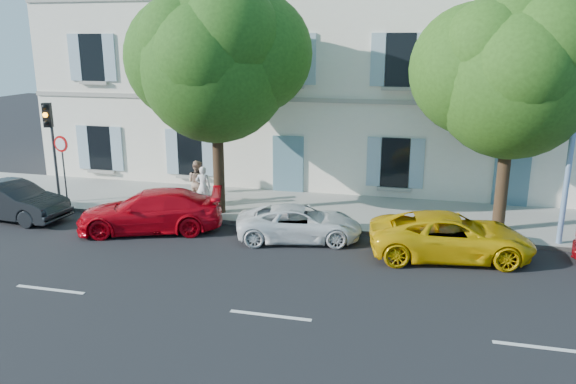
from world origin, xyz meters
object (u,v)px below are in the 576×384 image
(car_dark_sedan, at_px, (12,201))
(pedestrian_b, at_px, (197,182))
(car_red_coupe, at_px, (150,211))
(tree_right, at_px, (513,80))
(car_white_coupe, at_px, (299,223))
(tree_left, at_px, (215,68))
(pedestrian_a, at_px, (203,187))
(traffic_light, at_px, (50,131))
(road_sign, at_px, (62,155))
(car_yellow_supercar, at_px, (451,236))

(car_dark_sedan, relative_size, pedestrian_b, 2.46)
(car_red_coupe, height_order, pedestrian_b, pedestrian_b)
(tree_right, distance_m, pedestrian_b, 11.78)
(car_white_coupe, xyz_separation_m, tree_left, (-3.44, 1.79, 4.84))
(pedestrian_a, bearing_deg, pedestrian_b, -48.57)
(traffic_light, bearing_deg, car_white_coupe, -8.02)
(car_dark_sedan, xyz_separation_m, tree_right, (16.97, 2.58, 4.42))
(tree_left, xyz_separation_m, traffic_light, (-6.62, -0.38, -2.43))
(road_sign, bearing_deg, traffic_light, 167.85)
(car_dark_sedan, bearing_deg, pedestrian_a, -61.19)
(car_red_coupe, relative_size, pedestrian_b, 2.84)
(car_red_coupe, xyz_separation_m, car_white_coupe, (5.13, 0.35, -0.14))
(tree_left, distance_m, tree_right, 9.82)
(tree_left, bearing_deg, tree_right, 2.22)
(car_red_coupe, height_order, tree_right, tree_right)
(road_sign, bearing_deg, tree_left, 4.50)
(car_yellow_supercar, relative_size, tree_right, 0.62)
(tree_left, height_order, pedestrian_b, tree_left)
(car_yellow_supercar, bearing_deg, traffic_light, 74.29)
(car_dark_sedan, distance_m, car_red_coupe, 5.46)
(car_dark_sedan, bearing_deg, car_red_coupe, -84.14)
(traffic_light, bearing_deg, car_yellow_supercar, -7.07)
(car_dark_sedan, distance_m, pedestrian_b, 6.68)
(tree_right, bearing_deg, pedestrian_b, 177.50)
(car_red_coupe, distance_m, road_sign, 4.93)
(tree_right, height_order, pedestrian_a, tree_right)
(road_sign, bearing_deg, car_yellow_supercar, -6.90)
(car_red_coupe, relative_size, traffic_light, 1.24)
(car_yellow_supercar, distance_m, road_sign, 14.47)
(tree_left, height_order, pedestrian_a, tree_left)
(tree_right, distance_m, road_sign, 16.24)
(tree_right, bearing_deg, car_dark_sedan, -171.35)
(road_sign, bearing_deg, car_white_coupe, -7.80)
(car_yellow_supercar, distance_m, pedestrian_b, 9.89)
(tree_right, relative_size, pedestrian_a, 4.92)
(car_white_coupe, relative_size, pedestrian_a, 2.58)
(pedestrian_a, bearing_deg, tree_right, 171.13)
(car_yellow_supercar, relative_size, tree_left, 0.59)
(traffic_light, relative_size, pedestrian_b, 2.28)
(car_white_coupe, xyz_separation_m, road_sign, (-9.56, 1.31, 1.53))
(car_red_coupe, bearing_deg, car_dark_sedan, -108.18)
(pedestrian_a, bearing_deg, tree_left, 139.54)
(car_white_coupe, xyz_separation_m, pedestrian_a, (-4.29, 2.34, 0.37))
(car_red_coupe, distance_m, car_white_coupe, 5.14)
(traffic_light, xyz_separation_m, road_sign, (0.49, -0.11, -0.88))
(car_yellow_supercar, distance_m, tree_left, 9.70)
(car_white_coupe, bearing_deg, car_red_coupe, 81.68)
(car_white_coupe, distance_m, tree_right, 8.12)
(traffic_light, xyz_separation_m, pedestrian_a, (5.76, 0.92, -2.04))
(car_red_coupe, distance_m, pedestrian_a, 2.82)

